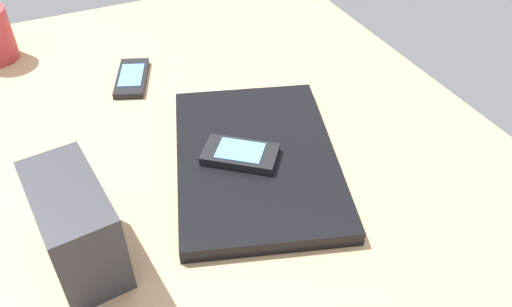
{
  "coord_description": "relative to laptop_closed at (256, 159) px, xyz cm",
  "views": [
    {
      "loc": [
        -50.83,
        20.72,
        51.93
      ],
      "look_at": [
        -0.62,
        -2.35,
        5.0
      ],
      "focal_mm": 36.53,
      "sensor_mm": 36.0,
      "label": 1
    }
  ],
  "objects": [
    {
      "name": "desk_surface",
      "position": [
        0.62,
        2.35,
        -2.54
      ],
      "size": [
        120.0,
        80.0,
        3.0
      ],
      "primitive_type": "cube",
      "color": "tan",
      "rests_on": "ground"
    },
    {
      "name": "cell_phone_on_desk",
      "position": [
        29.0,
        10.4,
        -0.47
      ],
      "size": [
        12.61,
        8.76,
        1.21
      ],
      "color": "black",
      "rests_on": "desk_surface"
    },
    {
      "name": "desk_organizer",
      "position": [
        -6.55,
        25.08,
        4.47
      ],
      "size": [
        15.21,
        8.79,
        11.03
      ],
      "primitive_type": "cube",
      "rotation": [
        0.0,
        0.0,
        0.12
      ],
      "color": "#2D2D33",
      "rests_on": "desk_surface"
    },
    {
      "name": "laptop_closed",
      "position": [
        0.0,
        0.0,
        0.0
      ],
      "size": [
        37.68,
        30.64,
        2.08
      ],
      "primitive_type": "cube",
      "rotation": [
        0.0,
        0.0,
        -0.3
      ],
      "color": "black",
      "rests_on": "desk_surface"
    },
    {
      "name": "cell_phone_on_laptop",
      "position": [
        0.05,
        2.22,
        1.67
      ],
      "size": [
        10.61,
        11.41,
        1.33
      ],
      "color": "black",
      "rests_on": "laptop_closed"
    }
  ]
}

